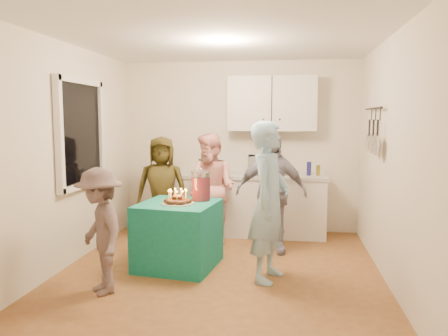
# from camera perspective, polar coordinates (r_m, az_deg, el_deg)

# --- Properties ---
(floor) EXTENTS (4.00, 4.00, 0.00)m
(floor) POSITION_cam_1_polar(r_m,az_deg,el_deg) (5.08, -0.59, -13.46)
(floor) COLOR brown
(floor) RESTS_ON ground
(ceiling) EXTENTS (4.00, 4.00, 0.00)m
(ceiling) POSITION_cam_1_polar(r_m,az_deg,el_deg) (4.85, -0.63, 16.79)
(ceiling) COLOR white
(ceiling) RESTS_ON floor
(back_wall) EXTENTS (3.60, 3.60, 0.00)m
(back_wall) POSITION_cam_1_polar(r_m,az_deg,el_deg) (6.77, 2.04, 2.81)
(back_wall) COLOR silver
(back_wall) RESTS_ON floor
(left_wall) EXTENTS (4.00, 4.00, 0.00)m
(left_wall) POSITION_cam_1_polar(r_m,az_deg,el_deg) (5.38, -19.92, 1.49)
(left_wall) COLOR silver
(left_wall) RESTS_ON floor
(right_wall) EXTENTS (4.00, 4.00, 0.00)m
(right_wall) POSITION_cam_1_polar(r_m,az_deg,el_deg) (4.85, 20.89, 0.95)
(right_wall) COLOR silver
(right_wall) RESTS_ON floor
(window_night) EXTENTS (0.04, 1.00, 1.20)m
(window_night) POSITION_cam_1_polar(r_m,az_deg,el_deg) (5.62, -18.30, 4.30)
(window_night) COLOR black
(window_night) RESTS_ON left_wall
(counter) EXTENTS (2.20, 0.58, 0.86)m
(counter) POSITION_cam_1_polar(r_m,az_deg,el_deg) (6.57, 3.46, -4.97)
(counter) COLOR white
(counter) RESTS_ON floor
(countertop) EXTENTS (2.24, 0.62, 0.05)m
(countertop) POSITION_cam_1_polar(r_m,az_deg,el_deg) (6.49, 3.49, -1.03)
(countertop) COLOR beige
(countertop) RESTS_ON counter
(upper_cabinet) EXTENTS (1.30, 0.30, 0.80)m
(upper_cabinet) POSITION_cam_1_polar(r_m,az_deg,el_deg) (6.57, 6.30, 8.34)
(upper_cabinet) COLOR white
(upper_cabinet) RESTS_ON back_wall
(pot_rack) EXTENTS (0.12, 1.00, 0.60)m
(pot_rack) POSITION_cam_1_polar(r_m,az_deg,el_deg) (5.50, 18.64, 4.77)
(pot_rack) COLOR black
(pot_rack) RESTS_ON right_wall
(microwave) EXTENTS (0.53, 0.38, 0.28)m
(microwave) POSITION_cam_1_polar(r_m,az_deg,el_deg) (6.46, 5.39, 0.38)
(microwave) COLOR white
(microwave) RESTS_ON countertop
(party_table) EXTENTS (0.96, 0.96, 0.76)m
(party_table) POSITION_cam_1_polar(r_m,az_deg,el_deg) (5.18, -6.01, -8.67)
(party_table) COLOR #127966
(party_table) RESTS_ON floor
(donut_cake) EXTENTS (0.38, 0.38, 0.18)m
(donut_cake) POSITION_cam_1_polar(r_m,az_deg,el_deg) (5.02, -6.08, -3.68)
(donut_cake) COLOR #381C0C
(donut_cake) RESTS_ON party_table
(punch_jar) EXTENTS (0.22, 0.22, 0.34)m
(punch_jar) POSITION_cam_1_polar(r_m,az_deg,el_deg) (5.19, -3.02, -2.41)
(punch_jar) COLOR red
(punch_jar) RESTS_ON party_table
(man_birthday) EXTENTS (0.56, 0.71, 1.71)m
(man_birthday) POSITION_cam_1_polar(r_m,az_deg,el_deg) (4.67, 5.94, -4.38)
(man_birthday) COLOR #9CC6E4
(man_birthday) RESTS_ON floor
(woman_back_left) EXTENTS (0.80, 0.59, 1.48)m
(woman_back_left) POSITION_cam_1_polar(r_m,az_deg,el_deg) (6.24, -8.11, -2.72)
(woman_back_left) COLOR brown
(woman_back_left) RESTS_ON floor
(woman_back_center) EXTENTS (0.92, 0.84, 1.53)m
(woman_back_center) POSITION_cam_1_polar(r_m,az_deg,el_deg) (6.07, -1.64, -2.68)
(woman_back_center) COLOR pink
(woman_back_center) RESTS_ON floor
(woman_back_right) EXTENTS (0.93, 0.43, 1.56)m
(woman_back_right) POSITION_cam_1_polar(r_m,az_deg,el_deg) (5.67, 6.17, -3.23)
(woman_back_right) COLOR #111139
(woman_back_right) RESTS_ON floor
(child_near_left) EXTENTS (0.88, 0.92, 1.26)m
(child_near_left) POSITION_cam_1_polar(r_m,az_deg,el_deg) (4.51, -15.89, -7.93)
(child_near_left) COLOR #554444
(child_near_left) RESTS_ON floor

